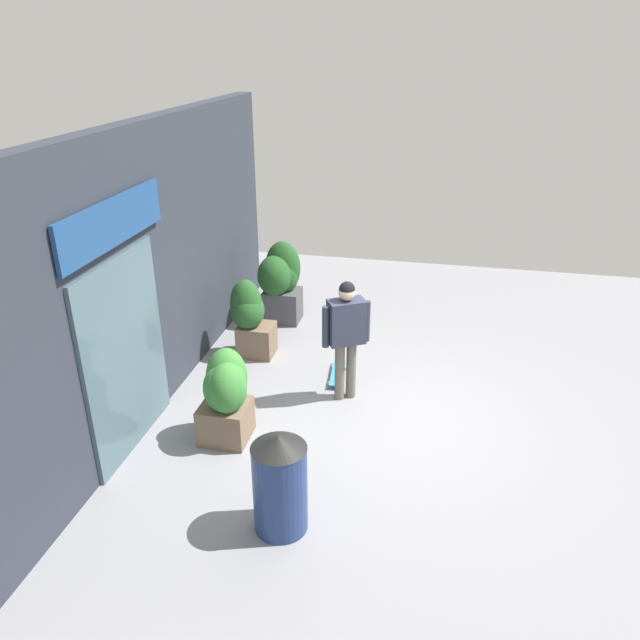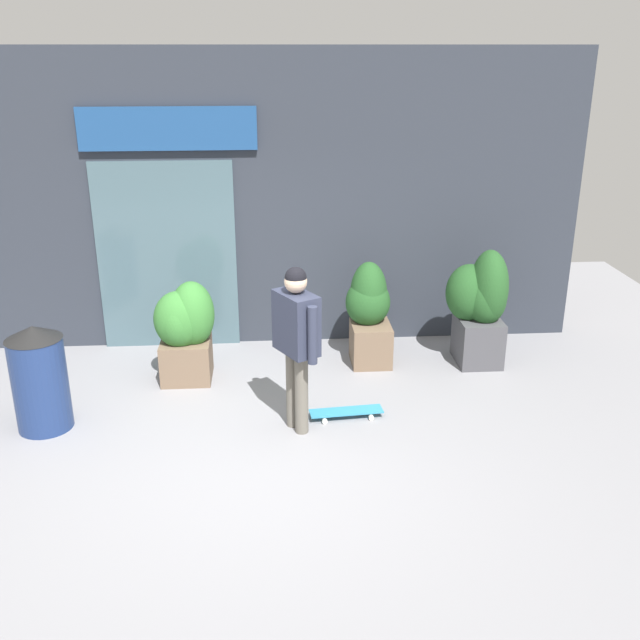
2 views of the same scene
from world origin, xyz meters
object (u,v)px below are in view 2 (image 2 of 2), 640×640
(skateboarder, at_px, (296,333))
(planter_box_left, at_px, (184,328))
(skateboard, at_px, (346,412))
(planter_box_mid, at_px, (480,303))
(trash_bin, at_px, (39,378))
(planter_box_right, at_px, (369,311))

(skateboarder, height_order, planter_box_left, skateboarder)
(skateboard, distance_m, planter_box_mid, 2.23)
(planter_box_left, bearing_deg, planter_box_mid, 4.43)
(skateboard, height_order, trash_bin, trash_bin)
(planter_box_left, xyz_separation_m, planter_box_right, (2.10, 0.39, -0.00))
(planter_box_mid, height_order, trash_bin, planter_box_mid)
(trash_bin, bearing_deg, skateboard, -0.39)
(planter_box_mid, xyz_separation_m, trash_bin, (-4.67, -1.26, -0.20))
(skateboarder, xyz_separation_m, planter_box_right, (0.91, 1.60, -0.39))
(planter_box_right, height_order, trash_bin, planter_box_right)
(planter_box_right, distance_m, trash_bin, 3.67)
(skateboard, bearing_deg, planter_box_left, 143.89)
(planter_box_right, bearing_deg, planter_box_left, -169.37)
(skateboarder, bearing_deg, planter_box_left, 105.04)
(planter_box_mid, bearing_deg, trash_bin, -164.93)
(planter_box_mid, bearing_deg, skateboarder, -146.25)
(planter_box_left, distance_m, planter_box_right, 2.14)
(skateboarder, distance_m, skateboard, 1.10)
(skateboard, xyz_separation_m, planter_box_left, (-1.69, 1.02, 0.57))
(skateboarder, height_order, planter_box_right, skateboarder)
(planter_box_mid, relative_size, trash_bin, 1.28)
(skateboarder, xyz_separation_m, trash_bin, (-2.48, 0.21, -0.48))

